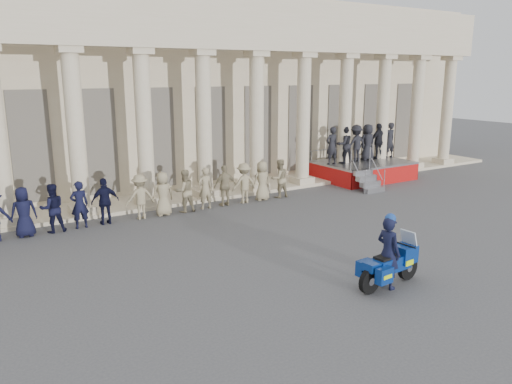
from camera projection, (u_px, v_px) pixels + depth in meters
name	position (u px, v px, depth m)	size (l,w,h in m)	color
ground	(287.00, 264.00, 14.39)	(90.00, 90.00, 0.00)	#434346
building	(123.00, 90.00, 25.54)	(40.00, 12.50, 9.00)	#C2B192
officer_rank	(78.00, 205.00, 17.49)	(18.24, 0.64, 1.70)	black
reviewing_stand	(362.00, 149.00, 25.54)	(4.68, 4.30, 2.80)	gray
motorcycle	(390.00, 264.00, 12.75)	(2.15, 0.89, 1.38)	black
rider	(388.00, 251.00, 12.60)	(0.50, 0.72, 1.97)	black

